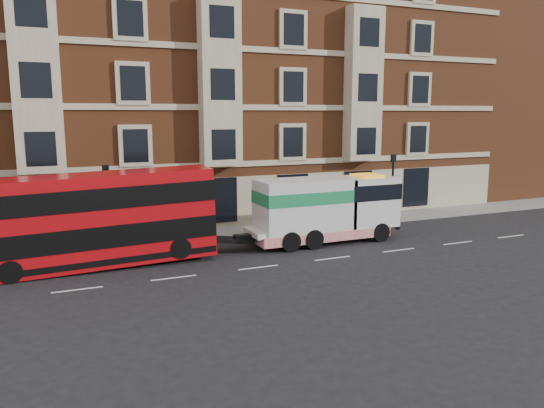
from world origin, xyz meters
The scene contains 8 objects.
ground centered at (0.00, 0.00, 0.00)m, with size 120.00×120.00×0.00m, color black.
sidewalk centered at (0.00, 7.50, 0.07)m, with size 90.00×3.00×0.15m, color slate.
victorian_terrace centered at (0.50, 15.00, 10.07)m, with size 45.00×12.00×20.40m.
filler_east centered at (32.00, 14.00, 9.43)m, with size 18.00×10.00×19.00m.
lamp_post_west centered at (-6.00, 6.20, 2.68)m, with size 0.35×0.15×4.35m.
lamp_post_east centered at (12.00, 6.20, 2.68)m, with size 0.35×0.15×4.35m.
double_decker_bus centered at (-6.85, 3.12, 2.33)m, with size 10.86×2.49×4.39m.
tow_truck centered at (5.21, 3.12, 1.92)m, with size 8.69×2.57×3.62m.
Camera 1 is at (-8.91, -22.26, 7.15)m, focal length 35.00 mm.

